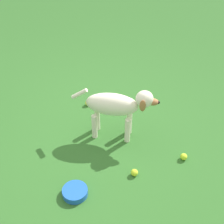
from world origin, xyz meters
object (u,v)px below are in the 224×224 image
Objects in this scene: dog at (117,106)px; tennis_ball_0 at (134,173)px; tennis_ball_1 at (88,103)px; tennis_ball_2 at (184,157)px; water_bowl at (75,192)px.

tennis_ball_0 is (-0.44, -0.35, -0.35)m from dog.
tennis_ball_1 is (0.35, 0.51, -0.35)m from dog.
tennis_ball_1 is 1.00× the size of tennis_ball_2.
tennis_ball_1 is 1.29m from water_bowl.
water_bowl is (-0.77, 0.77, -0.00)m from tennis_ball_2.
dog is 0.72m from tennis_ball_1.
water_bowl is at bearing 135.25° from tennis_ball_2.
tennis_ball_2 reaches higher than water_bowl.
tennis_ball_0 and tennis_ball_1 have the same top height.
dog is at bearing -2.92° from water_bowl.
tennis_ball_2 is (-0.42, -1.23, 0.00)m from tennis_ball_1.
tennis_ball_0 and tennis_ball_2 have the same top height.
dog is 0.67m from tennis_ball_0.
tennis_ball_2 is (-0.07, -0.72, -0.35)m from dog.
dog reaches higher than tennis_ball_2.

